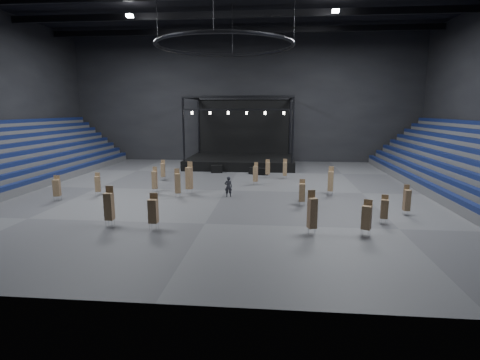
# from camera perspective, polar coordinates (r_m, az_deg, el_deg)

# --- Properties ---
(floor) EXTENTS (50.00, 50.00, 0.00)m
(floor) POSITION_cam_1_polar(r_m,az_deg,el_deg) (35.19, -2.18, -1.60)
(floor) COLOR #48484A
(floor) RESTS_ON ground
(wall_back) EXTENTS (50.00, 0.20, 18.00)m
(wall_back) POSITION_cam_1_polar(r_m,az_deg,el_deg) (55.30, 0.68, 12.24)
(wall_back) COLOR black
(wall_back) RESTS_ON ground
(wall_front) EXTENTS (50.00, 0.20, 18.00)m
(wall_front) POSITION_cam_1_polar(r_m,az_deg,el_deg) (13.95, -14.38, 16.69)
(wall_front) COLOR black
(wall_front) RESTS_ON ground
(stage) EXTENTS (14.00, 10.00, 9.20)m
(stage) POSITION_cam_1_polar(r_m,az_deg,el_deg) (50.89, 0.21, 3.86)
(stage) COLOR black
(stage) RESTS_ON floor
(truss_ring) EXTENTS (12.30, 12.30, 5.15)m
(truss_ring) POSITION_cam_1_polar(r_m,az_deg,el_deg) (34.84, -2.34, 19.79)
(truss_ring) COLOR black
(truss_ring) RESTS_ON ceiling
(flight_case_left) EXTENTS (1.44, 0.86, 0.91)m
(flight_case_left) POSITION_cam_1_polar(r_m,az_deg,el_deg) (45.10, -3.58, 1.69)
(flight_case_left) COLOR black
(flight_case_left) RESTS_ON floor
(flight_case_mid) EXTENTS (1.32, 1.01, 0.79)m
(flight_case_mid) POSITION_cam_1_polar(r_m,az_deg,el_deg) (44.00, 2.16, 1.40)
(flight_case_mid) COLOR black
(flight_case_mid) RESTS_ON floor
(flight_case_right) EXTENTS (1.22, 0.64, 0.80)m
(flight_case_right) POSITION_cam_1_polar(r_m,az_deg,el_deg) (43.54, 3.55, 1.29)
(flight_case_right) COLOR black
(flight_case_right) RESTS_ON floor
(chair_stack_0) EXTENTS (0.69, 0.69, 2.21)m
(chair_stack_0) POSITION_cam_1_polar(r_m,az_deg,el_deg) (23.62, 18.73, -5.32)
(chair_stack_0) COLOR silver
(chair_stack_0) RESTS_ON floor
(chair_stack_1) EXTENTS (0.51, 0.51, 2.30)m
(chair_stack_1) POSITION_cam_1_polar(r_m,az_deg,el_deg) (37.63, 2.38, 1.01)
(chair_stack_1) COLOR silver
(chair_stack_1) RESTS_ON floor
(chair_stack_2) EXTENTS (0.62, 0.62, 2.72)m
(chair_stack_2) POSITION_cam_1_polar(r_m,az_deg,el_deg) (23.03, 10.94, -4.85)
(chair_stack_2) COLOR silver
(chair_stack_2) RESTS_ON floor
(chair_stack_3) EXTENTS (0.63, 0.63, 2.89)m
(chair_stack_3) POSITION_cam_1_polar(r_m,az_deg,el_deg) (33.94, -7.75, 0.38)
(chair_stack_3) COLOR silver
(chair_stack_3) RESTS_ON floor
(chair_stack_4) EXTENTS (0.46, 0.46, 2.19)m
(chair_stack_4) POSITION_cam_1_polar(r_m,az_deg,el_deg) (41.23, 6.86, 1.74)
(chair_stack_4) COLOR silver
(chair_stack_4) RESTS_ON floor
(chair_stack_5) EXTENTS (0.49, 0.49, 2.12)m
(chair_stack_5) POSITION_cam_1_polar(r_m,az_deg,el_deg) (29.71, 9.44, -1.81)
(chair_stack_5) COLOR silver
(chair_stack_5) RESTS_ON floor
(chair_stack_6) EXTENTS (0.59, 0.59, 2.12)m
(chair_stack_6) POSITION_cam_1_polar(r_m,az_deg,el_deg) (34.48, -26.14, -1.01)
(chair_stack_6) COLOR silver
(chair_stack_6) RESTS_ON floor
(chair_stack_7) EXTENTS (0.52, 0.52, 2.04)m
(chair_stack_7) POSITION_cam_1_polar(r_m,az_deg,el_deg) (41.72, 4.24, 1.84)
(chair_stack_7) COLOR silver
(chair_stack_7) RESTS_ON floor
(chair_stack_8) EXTENTS (0.44, 0.44, 2.36)m
(chair_stack_8) POSITION_cam_1_polar(r_m,az_deg,el_deg) (35.04, -12.89, 0.08)
(chair_stack_8) COLOR silver
(chair_stack_8) RESTS_ON floor
(chair_stack_9) EXTENTS (0.54, 0.54, 2.32)m
(chair_stack_9) POSITION_cam_1_polar(r_m,az_deg,el_deg) (24.17, -13.08, -4.53)
(chair_stack_9) COLOR silver
(chair_stack_9) RESTS_ON floor
(chair_stack_10) EXTENTS (0.52, 0.52, 2.64)m
(chair_stack_10) POSITION_cam_1_polar(r_m,az_deg,el_deg) (25.64, -19.31, -3.71)
(chair_stack_10) COLOR silver
(chair_stack_10) RESTS_ON floor
(chair_stack_11) EXTENTS (0.55, 0.55, 2.57)m
(chair_stack_11) POSITION_cam_1_polar(r_m,az_deg,el_deg) (33.90, 13.65, -0.11)
(chair_stack_11) COLOR silver
(chair_stack_11) RESTS_ON floor
(chair_stack_12) EXTENTS (0.53, 0.53, 2.04)m
(chair_stack_12) POSITION_cam_1_polar(r_m,az_deg,el_deg) (35.22, -20.87, -0.51)
(chair_stack_12) COLOR silver
(chair_stack_12) RESTS_ON floor
(chair_stack_13) EXTENTS (0.46, 0.46, 2.22)m
(chair_stack_13) POSITION_cam_1_polar(r_m,az_deg,el_deg) (29.27, 24.08, -2.76)
(chair_stack_13) COLOR silver
(chair_stack_13) RESTS_ON floor
(chair_stack_14) EXTENTS (0.60, 0.60, 2.50)m
(chair_stack_14) POSITION_cam_1_polar(r_m,az_deg,el_deg) (32.63, -9.50, -0.42)
(chair_stack_14) COLOR silver
(chair_stack_14) RESTS_ON floor
(chair_stack_15) EXTENTS (0.48, 0.48, 2.19)m
(chair_stack_15) POSITION_cam_1_polar(r_m,az_deg,el_deg) (41.02, -11.67, 1.56)
(chair_stack_15) COLOR silver
(chair_stack_15) RESTS_ON floor
(chair_stack_16) EXTENTS (0.55, 0.55, 1.95)m
(chair_stack_16) POSITION_cam_1_polar(r_m,az_deg,el_deg) (26.55, 21.14, -4.05)
(chair_stack_16) COLOR silver
(chair_stack_16) RESTS_ON floor
(man_center) EXTENTS (0.72, 0.55, 1.79)m
(man_center) POSITION_cam_1_polar(r_m,az_deg,el_deg) (32.50, -1.78, -1.01)
(man_center) COLOR black
(man_center) RESTS_ON floor
(crew_member) EXTENTS (0.77, 0.87, 1.49)m
(crew_member) POSITION_cam_1_polar(r_m,az_deg,el_deg) (31.35, 9.46, -1.86)
(crew_member) COLOR black
(crew_member) RESTS_ON floor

